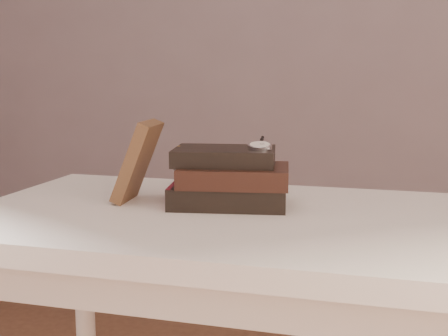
# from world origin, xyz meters

# --- Properties ---
(table) EXTENTS (1.00, 0.60, 0.75)m
(table) POSITION_xyz_m (0.00, 0.35, 0.66)
(table) COLOR white
(table) RESTS_ON ground
(book_stack) EXTENTS (0.26, 0.19, 0.12)m
(book_stack) POSITION_xyz_m (-0.01, 0.41, 0.80)
(book_stack) COLOR black
(book_stack) RESTS_ON table
(journal) EXTENTS (0.10, 0.11, 0.17)m
(journal) POSITION_xyz_m (-0.20, 0.39, 0.83)
(journal) COLOR #452B1A
(journal) RESTS_ON table
(pocket_watch) EXTENTS (0.06, 0.15, 0.02)m
(pocket_watch) POSITION_xyz_m (0.05, 0.41, 0.87)
(pocket_watch) COLOR silver
(pocket_watch) RESTS_ON book_stack
(eyeglasses) EXTENTS (0.11, 0.13, 0.05)m
(eyeglasses) POSITION_xyz_m (-0.10, 0.47, 0.82)
(eyeglasses) COLOR silver
(eyeglasses) RESTS_ON book_stack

